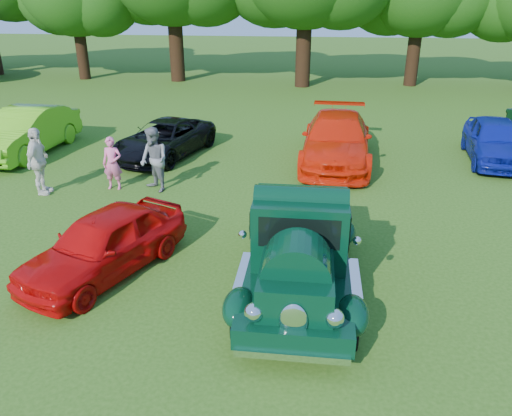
# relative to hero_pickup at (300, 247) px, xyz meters

# --- Properties ---
(ground) EXTENTS (120.00, 120.00, 0.00)m
(ground) POSITION_rel_hero_pickup_xyz_m (-1.93, 0.10, -0.88)
(ground) COLOR #2C5213
(ground) RESTS_ON ground
(hero_pickup) EXTENTS (2.42, 5.20, 2.03)m
(hero_pickup) POSITION_rel_hero_pickup_xyz_m (0.00, 0.00, 0.00)
(hero_pickup) COLOR black
(hero_pickup) RESTS_ON ground
(red_convertible) EXTENTS (2.99, 4.22, 1.33)m
(red_convertible) POSITION_rel_hero_pickup_xyz_m (-4.03, 0.10, -0.21)
(red_convertible) COLOR #BF0808
(red_convertible) RESTS_ON ground
(back_car_lime) EXTENTS (1.97, 5.01, 1.62)m
(back_car_lime) POSITION_rel_hero_pickup_xyz_m (-10.12, 7.77, -0.07)
(back_car_lime) COLOR #5BB818
(back_car_lime) RESTS_ON ground
(back_car_black) EXTENTS (3.22, 4.92, 1.26)m
(back_car_black) POSITION_rel_hero_pickup_xyz_m (-5.10, 8.09, -0.25)
(back_car_black) COLOR black
(back_car_black) RESTS_ON ground
(back_car_orange) EXTENTS (2.56, 5.71, 1.62)m
(back_car_orange) POSITION_rel_hero_pickup_xyz_m (0.93, 8.08, -0.07)
(back_car_orange) COLOR red
(back_car_orange) RESTS_ON ground
(back_car_blue) EXTENTS (2.25, 4.53, 1.48)m
(back_car_blue) POSITION_rel_hero_pickup_xyz_m (6.37, 8.89, -0.14)
(back_car_blue) COLOR #0D1892
(back_car_blue) RESTS_ON ground
(spectator_pink) EXTENTS (0.59, 0.41, 1.58)m
(spectator_pink) POSITION_rel_hero_pickup_xyz_m (-5.69, 4.76, -0.09)
(spectator_pink) COLOR pink
(spectator_pink) RESTS_ON ground
(spectator_grey) EXTENTS (1.17, 1.15, 1.90)m
(spectator_grey) POSITION_rel_hero_pickup_xyz_m (-4.41, 4.75, 0.07)
(spectator_grey) COLOR slate
(spectator_grey) RESTS_ON ground
(spectator_white) EXTENTS (0.57, 1.18, 1.96)m
(spectator_white) POSITION_rel_hero_pickup_xyz_m (-7.62, 4.12, 0.10)
(spectator_white) COLOR silver
(spectator_white) RESTS_ON ground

